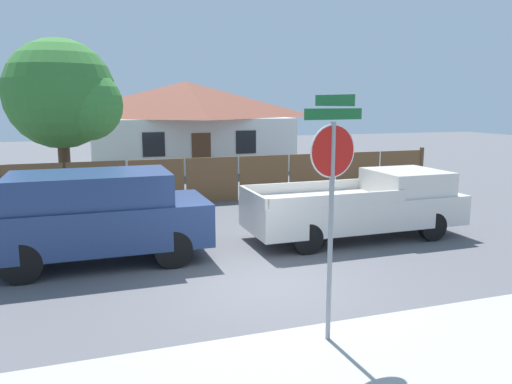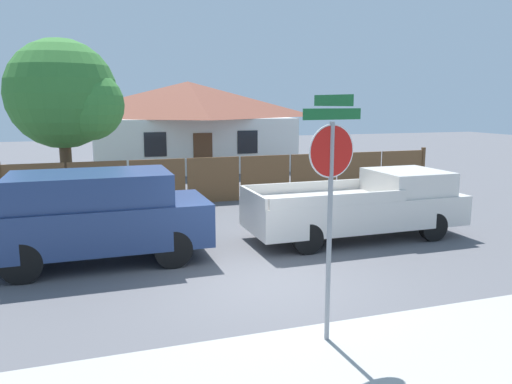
{
  "view_description": "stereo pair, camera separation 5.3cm",
  "coord_description": "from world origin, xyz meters",
  "px_view_note": "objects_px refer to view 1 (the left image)",
  "views": [
    {
      "loc": [
        -3.05,
        -8.54,
        3.38
      ],
      "look_at": [
        0.15,
        0.87,
        1.6
      ],
      "focal_mm": 35.0,
      "sensor_mm": 36.0,
      "label": 1
    },
    {
      "loc": [
        -3.0,
        -8.56,
        3.38
      ],
      "look_at": [
        0.15,
        0.87,
        1.6
      ],
      "focal_mm": 35.0,
      "sensor_mm": 36.0,
      "label": 2
    }
  ],
  "objects_px": {
    "orange_pickup": "(363,205)",
    "stop_sign": "(332,177)",
    "red_suv": "(96,214)",
    "oak_tree": "(66,97)",
    "house": "(187,123)"
  },
  "relations": [
    {
      "from": "oak_tree",
      "to": "red_suv",
      "type": "xyz_separation_m",
      "value": [
        0.68,
        -7.53,
        -2.53
      ]
    },
    {
      "from": "red_suv",
      "to": "stop_sign",
      "type": "height_order",
      "value": "stop_sign"
    },
    {
      "from": "stop_sign",
      "to": "house",
      "type": "bearing_deg",
      "value": 75.37
    },
    {
      "from": "orange_pickup",
      "to": "house",
      "type": "bearing_deg",
      "value": 95.29
    },
    {
      "from": "orange_pickup",
      "to": "stop_sign",
      "type": "height_order",
      "value": "stop_sign"
    },
    {
      "from": "orange_pickup",
      "to": "stop_sign",
      "type": "distance_m",
      "value": 6.07
    },
    {
      "from": "house",
      "to": "oak_tree",
      "type": "distance_m",
      "value": 9.7
    },
    {
      "from": "house",
      "to": "orange_pickup",
      "type": "height_order",
      "value": "house"
    },
    {
      "from": "oak_tree",
      "to": "stop_sign",
      "type": "height_order",
      "value": "oak_tree"
    },
    {
      "from": "oak_tree",
      "to": "red_suv",
      "type": "distance_m",
      "value": 7.97
    },
    {
      "from": "oak_tree",
      "to": "orange_pickup",
      "type": "height_order",
      "value": "oak_tree"
    },
    {
      "from": "red_suv",
      "to": "orange_pickup",
      "type": "xyz_separation_m",
      "value": [
        6.45,
        0.0,
        -0.24
      ]
    },
    {
      "from": "house",
      "to": "stop_sign",
      "type": "relative_size",
      "value": 3.01
    },
    {
      "from": "red_suv",
      "to": "stop_sign",
      "type": "relative_size",
      "value": 1.33
    },
    {
      "from": "red_suv",
      "to": "orange_pickup",
      "type": "height_order",
      "value": "red_suv"
    }
  ]
}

